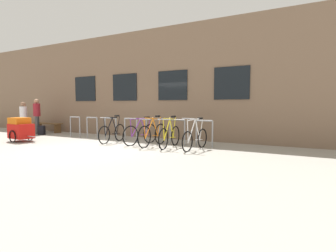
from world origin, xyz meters
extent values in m
plane|color=#9E998E|center=(0.00, 0.00, 0.00)|extent=(42.00, 42.00, 0.00)
cube|color=#7A604C|center=(0.00, 6.25, 2.30)|extent=(28.00, 6.10, 4.60)
cube|color=black|center=(-3.60, 3.18, 2.20)|extent=(1.30, 0.04, 1.19)
cube|color=black|center=(-1.20, 3.18, 2.20)|extent=(1.30, 0.04, 1.19)
cube|color=black|center=(1.20, 3.18, 2.20)|extent=(1.30, 0.04, 1.19)
cube|color=black|center=(3.60, 3.18, 2.20)|extent=(1.30, 0.04, 1.19)
cylinder|color=gray|center=(-3.26, 1.90, 0.44)|extent=(0.05, 0.05, 0.88)
cylinder|color=gray|center=(-2.69, 1.90, 0.44)|extent=(0.05, 0.05, 0.88)
cylinder|color=gray|center=(-2.98, 1.90, 0.88)|extent=(0.56, 0.05, 0.05)
cylinder|color=gray|center=(-2.26, 1.90, 0.44)|extent=(0.05, 0.05, 0.88)
cylinder|color=gray|center=(-1.69, 1.90, 0.44)|extent=(0.05, 0.05, 0.88)
cylinder|color=gray|center=(-1.98, 1.90, 0.88)|extent=(0.56, 0.05, 0.05)
cylinder|color=gray|center=(-1.26, 1.90, 0.44)|extent=(0.05, 0.05, 0.88)
cylinder|color=gray|center=(-0.69, 1.90, 0.44)|extent=(0.05, 0.05, 0.88)
cylinder|color=gray|center=(-0.98, 1.90, 0.88)|extent=(0.56, 0.05, 0.05)
cylinder|color=gray|center=(-0.26, 1.90, 0.44)|extent=(0.05, 0.05, 0.88)
cylinder|color=gray|center=(0.31, 1.90, 0.44)|extent=(0.05, 0.05, 0.88)
cylinder|color=gray|center=(0.02, 1.90, 0.88)|extent=(0.56, 0.05, 0.05)
cylinder|color=gray|center=(0.74, 1.90, 0.44)|extent=(0.05, 0.05, 0.88)
cylinder|color=gray|center=(1.31, 1.90, 0.44)|extent=(0.05, 0.05, 0.88)
cylinder|color=gray|center=(1.02, 1.90, 0.88)|extent=(0.56, 0.05, 0.05)
cylinder|color=gray|center=(1.74, 1.90, 0.44)|extent=(0.05, 0.05, 0.88)
cylinder|color=gray|center=(2.31, 1.90, 0.44)|extent=(0.05, 0.05, 0.88)
cylinder|color=gray|center=(2.02, 1.90, 0.88)|extent=(0.56, 0.05, 0.05)
cylinder|color=gray|center=(2.74, 1.90, 0.44)|extent=(0.05, 0.05, 0.88)
cylinder|color=gray|center=(3.31, 1.90, 0.44)|extent=(0.05, 0.05, 0.88)
cylinder|color=gray|center=(3.02, 1.90, 0.88)|extent=(0.56, 0.05, 0.05)
torus|color=black|center=(2.99, 1.81, 0.30)|extent=(0.11, 0.65, 0.65)
torus|color=black|center=(2.88, 0.79, 0.30)|extent=(0.11, 0.65, 0.65)
cylinder|color=silver|center=(2.91, 1.07, 0.61)|extent=(0.09, 0.49, 0.73)
cylinder|color=silver|center=(2.95, 1.46, 0.60)|extent=(0.08, 0.37, 0.70)
cylinder|color=silver|center=(2.93, 1.23, 0.95)|extent=(0.12, 0.79, 0.06)
cylinder|color=silver|center=(2.96, 1.55, 0.28)|extent=(0.08, 0.51, 0.07)
cylinder|color=silver|center=(2.98, 1.72, 0.62)|extent=(0.05, 0.20, 0.64)
cylinder|color=silver|center=(2.88, 0.82, 0.64)|extent=(0.04, 0.08, 0.67)
cube|color=black|center=(2.97, 1.63, 0.97)|extent=(0.12, 0.21, 0.06)
cylinder|color=gray|center=(2.88, 0.84, 1.00)|extent=(0.44, 0.08, 0.03)
torus|color=black|center=(-0.47, 1.84, 0.32)|extent=(0.08, 0.68, 0.68)
torus|color=black|center=(-0.41, 0.87, 0.32)|extent=(0.08, 0.68, 0.68)
cylinder|color=black|center=(-0.43, 1.14, 0.60)|extent=(0.06, 0.47, 0.67)
cylinder|color=black|center=(-0.45, 1.51, 0.62)|extent=(0.06, 0.34, 0.70)
cylinder|color=black|center=(-0.44, 1.29, 0.94)|extent=(0.08, 0.75, 0.08)
cylinder|color=black|center=(-0.45, 1.60, 0.30)|extent=(0.05, 0.49, 0.07)
cylinder|color=black|center=(-0.46, 1.75, 0.64)|extent=(0.04, 0.20, 0.64)
cylinder|color=black|center=(-0.41, 0.90, 0.62)|extent=(0.03, 0.08, 0.60)
cube|color=black|center=(-0.46, 1.66, 0.99)|extent=(0.11, 0.21, 0.06)
cylinder|color=gray|center=(-0.41, 0.92, 0.95)|extent=(0.44, 0.05, 0.03)
torus|color=black|center=(1.39, 1.82, 0.36)|extent=(0.07, 0.76, 0.76)
torus|color=black|center=(1.34, 0.80, 0.36)|extent=(0.07, 0.76, 0.76)
cylinder|color=orange|center=(1.36, 1.08, 0.61)|extent=(0.06, 0.49, 0.63)
cylinder|color=orange|center=(1.37, 1.48, 0.64)|extent=(0.05, 0.36, 0.69)
cylinder|color=orange|center=(1.36, 1.25, 0.95)|extent=(0.07, 0.79, 0.11)
cylinder|color=orange|center=(1.38, 1.57, 0.33)|extent=(0.05, 0.51, 0.08)
cylinder|color=orange|center=(1.38, 1.73, 0.67)|extent=(0.03, 0.20, 0.63)
cylinder|color=orange|center=(1.35, 0.83, 0.63)|extent=(0.03, 0.08, 0.55)
cube|color=black|center=(1.38, 1.64, 1.01)|extent=(0.11, 0.20, 0.06)
cylinder|color=gray|center=(1.35, 0.85, 0.94)|extent=(0.44, 0.04, 0.03)
torus|color=black|center=(0.90, 1.92, 0.34)|extent=(0.19, 0.71, 0.72)
torus|color=black|center=(0.69, 0.95, 0.34)|extent=(0.19, 0.71, 0.72)
cylinder|color=#722D99|center=(0.75, 1.22, 0.60)|extent=(0.13, 0.47, 0.65)
cylinder|color=#722D99|center=(0.83, 1.59, 0.61)|extent=(0.11, 0.35, 0.65)
cylinder|color=#722D99|center=(0.78, 1.37, 0.92)|extent=(0.19, 0.76, 0.04)
cylinder|color=#722D99|center=(0.84, 1.68, 0.32)|extent=(0.13, 0.49, 0.07)
cylinder|color=#722D99|center=(0.88, 1.83, 0.63)|extent=(0.07, 0.20, 0.59)
cylinder|color=#722D99|center=(0.70, 0.97, 0.63)|extent=(0.04, 0.08, 0.58)
cube|color=black|center=(0.86, 1.75, 0.95)|extent=(0.14, 0.22, 0.06)
cylinder|color=gray|center=(0.70, 1.00, 0.95)|extent=(0.44, 0.12, 0.03)
torus|color=black|center=(2.00, 1.80, 0.33)|extent=(0.07, 0.70, 0.70)
torus|color=black|center=(2.05, 0.82, 0.33)|extent=(0.07, 0.70, 0.70)
cylinder|color=yellow|center=(2.03, 1.09, 0.60)|extent=(0.06, 0.47, 0.66)
cylinder|color=yellow|center=(2.01, 1.46, 0.63)|extent=(0.05, 0.35, 0.71)
cylinder|color=yellow|center=(2.03, 1.24, 0.95)|extent=(0.07, 0.76, 0.10)
cylinder|color=yellow|center=(2.01, 1.55, 0.31)|extent=(0.05, 0.49, 0.07)
cylinder|color=yellow|center=(2.00, 1.71, 0.66)|extent=(0.03, 0.20, 0.66)
cylinder|color=yellow|center=(2.04, 0.84, 0.63)|extent=(0.03, 0.08, 0.59)
cube|color=black|center=(2.01, 1.62, 1.01)|extent=(0.11, 0.20, 0.06)
cylinder|color=gray|center=(2.04, 0.87, 0.95)|extent=(0.44, 0.05, 0.03)
cube|color=red|center=(-3.74, -0.08, 0.40)|extent=(0.95, 0.68, 0.56)
cube|color=orange|center=(-3.83, -0.07, 0.80)|extent=(0.73, 0.63, 0.24)
torus|color=black|center=(-3.71, 0.25, 0.22)|extent=(0.48, 0.09, 0.48)
torus|color=black|center=(-3.77, -0.41, 0.22)|extent=(0.48, 0.09, 0.48)
cylinder|color=gray|center=(-3.02, -0.15, 0.23)|extent=(0.55, 0.08, 0.03)
cube|color=brown|center=(-5.79, 2.67, 0.46)|extent=(1.85, 0.40, 0.05)
cube|color=brown|center=(-6.54, 2.67, 0.22)|extent=(0.08, 0.36, 0.44)
cube|color=brown|center=(-5.05, 2.67, 0.22)|extent=(0.08, 0.36, 0.44)
cylinder|color=#3F3F42|center=(-6.11, 1.47, 0.39)|extent=(0.14, 0.14, 0.79)
cylinder|color=#3F3F42|center=(-6.04, 1.67, 0.39)|extent=(0.14, 0.14, 0.79)
cylinder|color=silver|center=(-6.07, 1.57, 1.06)|extent=(0.32, 0.32, 0.56)
sphere|color=#8C664C|center=(-6.07, 1.57, 1.45)|extent=(0.22, 0.22, 0.22)
cylinder|color=#3F3F42|center=(-5.42, 1.79, 0.43)|extent=(0.14, 0.14, 0.87)
cylinder|color=#3F3F42|center=(-5.57, 1.96, 0.43)|extent=(0.14, 0.14, 0.87)
cylinder|color=maroon|center=(-5.50, 1.88, 1.18)|extent=(0.32, 0.32, 0.62)
sphere|color=tan|center=(-5.50, 1.88, 1.60)|extent=(0.22, 0.22, 0.22)
cube|color=black|center=(-5.01, 1.74, 0.22)|extent=(0.34, 0.30, 0.44)
camera|label=1|loc=(5.83, -6.21, 1.39)|focal=27.27mm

